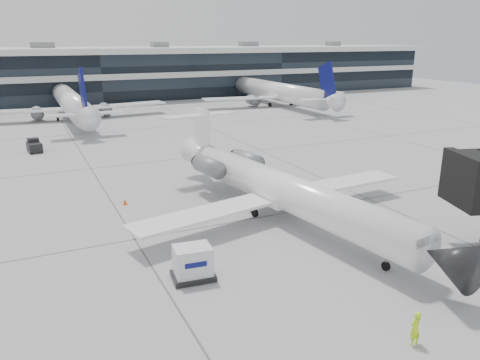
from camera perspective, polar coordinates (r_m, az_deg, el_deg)
ground at (r=36.04m, az=3.00°, el=-4.48°), size 220.00×220.00×0.00m
terminal at (r=112.95m, az=-17.41°, el=11.99°), size 170.00×22.00×10.00m
bg_jet_center at (r=85.90m, az=-19.74°, el=7.10°), size 32.00×40.00×9.60m
bg_jet_right at (r=98.07m, az=4.38°, el=9.13°), size 32.00×40.00×9.60m
regional_jet at (r=35.21m, az=4.86°, el=-0.99°), size 23.78×29.68×6.86m
ramp_worker at (r=23.02m, az=20.57°, el=-16.55°), size 0.65×0.47×1.66m
cargo_uld at (r=26.87m, az=-5.78°, el=-10.06°), size 2.54×1.99×1.94m
traffic_cone at (r=39.61m, az=-13.85°, el=-2.60°), size 0.38×0.38×0.51m
far_tug at (r=61.62m, az=-23.79°, el=3.82°), size 1.80×2.68×1.60m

